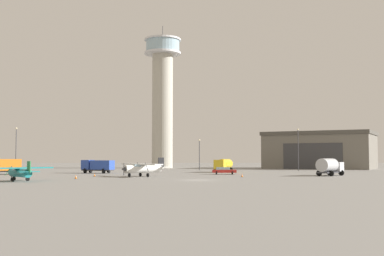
{
  "coord_description": "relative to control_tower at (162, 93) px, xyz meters",
  "views": [
    {
      "loc": [
        -4.42,
        -69.63,
        3.33
      ],
      "look_at": [
        0.7,
        29.18,
        9.2
      ],
      "focal_mm": 45.48,
      "sensor_mm": 36.0,
      "label": 1
    }
  ],
  "objects": [
    {
      "name": "light_post_west",
      "position": [
        9.58,
        -22.47,
        -17.73
      ],
      "size": [
        0.44,
        0.44,
        7.78
      ],
      "color": "#38383D",
      "rests_on": "ground_plane"
    },
    {
      "name": "airplane_white",
      "position": [
        -2.53,
        -63.22,
        -20.93
      ],
      "size": [
        8.28,
        9.83,
        3.2
      ],
      "rotation": [
        0.0,
        0.0,
        3.74
      ],
      "color": "white",
      "rests_on": "ground_plane"
    },
    {
      "name": "airplane_teal",
      "position": [
        -18.6,
        -77.54,
        -21.14
      ],
      "size": [
        8.23,
        7.24,
        2.76
      ],
      "rotation": [
        0.0,
        0.0,
        2.22
      ],
      "color": "teal",
      "rests_on": "ground_plane"
    },
    {
      "name": "light_post_north",
      "position": [
        -35.14,
        -25.37,
        -16.34
      ],
      "size": [
        0.44,
        0.44,
        10.44
      ],
      "color": "#38383D",
      "rests_on": "ground_plane"
    },
    {
      "name": "ground_plane",
      "position": [
        5.79,
        -75.4,
        -22.43
      ],
      "size": [
        400.0,
        400.0,
        0.0
      ],
      "primitive_type": "plane",
      "color": "gray"
    },
    {
      "name": "truck_box_orange",
      "position": [
        -29.4,
        -51.62,
        -20.78
      ],
      "size": [
        6.79,
        5.25,
        2.89
      ],
      "rotation": [
        0.0,
        0.0,
        3.64
      ],
      "color": "#38383D",
      "rests_on": "ground_plane"
    },
    {
      "name": "truck_fuel_tanker_yellow",
      "position": [
        13.59,
        -40.6,
        -20.8
      ],
      "size": [
        4.73,
        6.65,
        2.86
      ],
      "rotation": [
        0.0,
        0.0,
        4.26
      ],
      "color": "#38383D",
      "rests_on": "ground_plane"
    },
    {
      "name": "control_tower",
      "position": [
        0.0,
        0.0,
        0.0
      ],
      "size": [
        10.99,
        10.99,
        42.82
      ],
      "color": "#B2AD9E",
      "rests_on": "ground_plane"
    },
    {
      "name": "truck_fuel_tanker_silver",
      "position": [
        29.88,
        -60.95,
        -20.76
      ],
      "size": [
        6.21,
        6.41,
        3.04
      ],
      "rotation": [
        0.0,
        0.0,
        0.82
      ],
      "color": "#38383D",
      "rests_on": "ground_plane"
    },
    {
      "name": "light_post_east",
      "position": [
        32.56,
        -31.06,
        -16.55
      ],
      "size": [
        0.44,
        0.44,
        10.05
      ],
      "color": "#38383D",
      "rests_on": "ground_plane"
    },
    {
      "name": "traffic_cone_mid_apron",
      "position": [
        -12.31,
        -70.83,
        -22.11
      ],
      "size": [
        0.36,
        0.36,
        0.64
      ],
      "color": "black",
      "rests_on": "ground_plane"
    },
    {
      "name": "traffic_cone_near_right",
      "position": [
        -10.85,
        -61.82,
        -22.14
      ],
      "size": [
        0.36,
        0.36,
        0.58
      ],
      "color": "black",
      "rests_on": "ground_plane"
    },
    {
      "name": "traffic_cone_near_left",
      "position": [
        13.78,
        -65.3,
        -22.15
      ],
      "size": [
        0.36,
        0.36,
        0.57
      ],
      "color": "black",
      "rests_on": "ground_plane"
    },
    {
      "name": "truck_box_blue",
      "position": [
        -12.68,
        -45.0,
        -20.89
      ],
      "size": [
        6.96,
        4.71,
        2.68
      ],
      "rotation": [
        0.0,
        0.0,
        2.73
      ],
      "color": "#38383D",
      "rests_on": "ground_plane"
    },
    {
      "name": "car_red",
      "position": [
        12.21,
        -52.96,
        -21.69
      ],
      "size": [
        4.64,
        2.4,
        1.37
      ],
      "rotation": [
        0.0,
        0.0,
        6.23
      ],
      "color": "red",
      "rests_on": "ground_plane"
    },
    {
      "name": "hangar",
      "position": [
        44.69,
        -9.5,
        -17.25
      ],
      "size": [
        34.7,
        30.96,
        10.31
      ],
      "rotation": [
        0.0,
        0.0,
        -2.1
      ],
      "color": "#6B665B",
      "rests_on": "ground_plane"
    }
  ]
}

